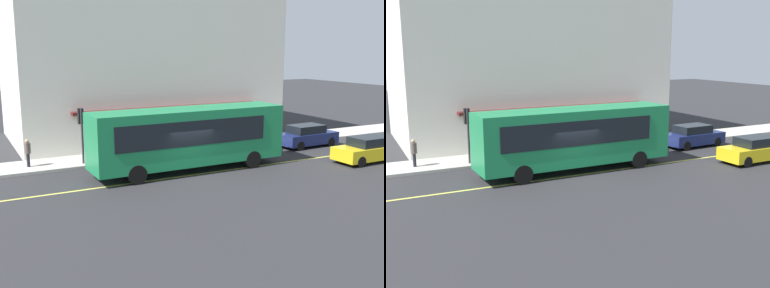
% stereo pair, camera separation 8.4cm
% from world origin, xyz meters
% --- Properties ---
extents(ground, '(120.00, 120.00, 0.00)m').
position_xyz_m(ground, '(0.00, 0.00, 0.00)').
color(ground, '#28282B').
extents(sidewalk, '(80.00, 2.94, 0.15)m').
position_xyz_m(sidewalk, '(0.00, 5.54, 0.07)').
color(sidewalk, '#B2ADA3').
rests_on(sidewalk, ground).
extents(lane_centre_stripe, '(36.00, 0.16, 0.01)m').
position_xyz_m(lane_centre_stripe, '(0.00, 0.00, 0.00)').
color(lane_centre_stripe, '#D8D14C').
rests_on(lane_centre_stripe, ground).
extents(storefront_building, '(19.11, 11.86, 11.22)m').
position_xyz_m(storefront_building, '(2.12, 12.63, 5.60)').
color(storefront_building, silver).
rests_on(storefront_building, ground).
extents(bus, '(11.16, 2.70, 3.50)m').
position_xyz_m(bus, '(0.50, 0.89, 1.99)').
color(bus, '#197F47').
rests_on(bus, ground).
extents(traffic_light, '(0.30, 0.52, 3.20)m').
position_xyz_m(traffic_light, '(-4.47, 4.86, 2.53)').
color(traffic_light, '#2D2D33').
rests_on(traffic_light, sidewalk).
extents(car_navy, '(4.38, 2.02, 1.52)m').
position_xyz_m(car_navy, '(10.79, 3.04, 0.74)').
color(car_navy, navy).
rests_on(car_navy, ground).
extents(car_yellow, '(4.31, 1.88, 1.52)m').
position_xyz_m(car_yellow, '(11.06, -2.13, 0.74)').
color(car_yellow, yellow).
rests_on(car_yellow, ground).
extents(pedestrian_by_curb, '(0.34, 0.34, 1.61)m').
position_xyz_m(pedestrian_by_curb, '(0.13, 6.29, 1.11)').
color(pedestrian_by_curb, black).
rests_on(pedestrian_by_curb, sidewalk).
extents(pedestrian_mid_block, '(0.34, 0.34, 1.57)m').
position_xyz_m(pedestrian_mid_block, '(8.18, 4.57, 1.09)').
color(pedestrian_mid_block, black).
rests_on(pedestrian_mid_block, sidewalk).
extents(pedestrian_waiting, '(0.34, 0.34, 1.59)m').
position_xyz_m(pedestrian_waiting, '(-7.44, 5.33, 1.10)').
color(pedestrian_waiting, black).
rests_on(pedestrian_waiting, sidewalk).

